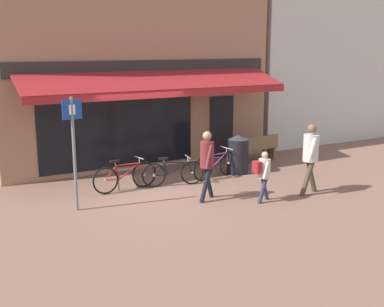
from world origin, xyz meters
name	(u,v)px	position (x,y,z in m)	size (l,w,h in m)	color
ground_plane	(158,193)	(0.00, 0.00, 0.00)	(160.00, 160.00, 0.00)	brown
shop_front	(129,63)	(0.88, 4.00, 3.17)	(8.75, 4.56, 6.36)	#9E7056
neighbour_building	(301,63)	(8.57, 4.52, 3.04)	(6.22, 4.00, 6.08)	beige
bike_rack_rail	(171,166)	(0.71, 0.65, 0.47)	(3.19, 0.04, 0.57)	#47494F
bicycle_red	(125,176)	(-0.67, 0.59, 0.38)	(1.82, 0.52, 0.85)	black
bicycle_black	(173,173)	(0.63, 0.37, 0.36)	(1.70, 0.57, 0.80)	black
bicycle_purple	(216,165)	(2.07, 0.49, 0.38)	(1.69, 0.52, 0.86)	black
pedestrian_adult	(207,158)	(0.81, -1.12, 1.06)	(0.56, 0.61, 1.74)	black
pedestrian_child	(263,171)	(1.94, -1.90, 0.78)	(0.51, 0.46, 1.26)	#282D47
pedestrian_second_adult	(311,152)	(3.38, -1.95, 1.10)	(0.68, 0.53, 1.83)	#47382D
litter_bin	(238,154)	(2.93, 0.66, 0.58)	(0.65, 0.65, 1.16)	black
parking_sign	(74,143)	(-2.22, -0.34, 1.60)	(0.44, 0.07, 2.63)	slate
park_bench	(256,148)	(4.26, 1.56, 0.46)	(1.62, 0.52, 0.87)	brown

